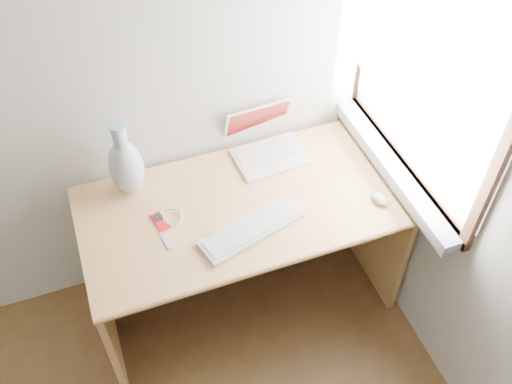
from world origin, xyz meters
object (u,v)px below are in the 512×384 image
object	(u,v)px
laptop	(267,144)
desk	(237,221)
vase	(126,166)
external_keyboard	(252,229)

from	to	relation	value
laptop	desk	bearing A→B (deg)	-143.88
laptop	vase	xyz separation A→B (m)	(-0.63, -0.02, 0.10)
laptop	vase	world-z (taller)	vase
laptop	vase	bearing A→B (deg)	178.49
laptop	external_keyboard	xyz separation A→B (m)	(-0.22, -0.41, -0.04)
vase	desk	bearing A→B (deg)	-19.81
desk	laptop	xyz separation A→B (m)	(0.21, 0.18, 0.26)
desk	laptop	world-z (taller)	laptop
desk	external_keyboard	bearing A→B (deg)	-92.73
laptop	external_keyboard	size ratio (longest dim) A/B	0.71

